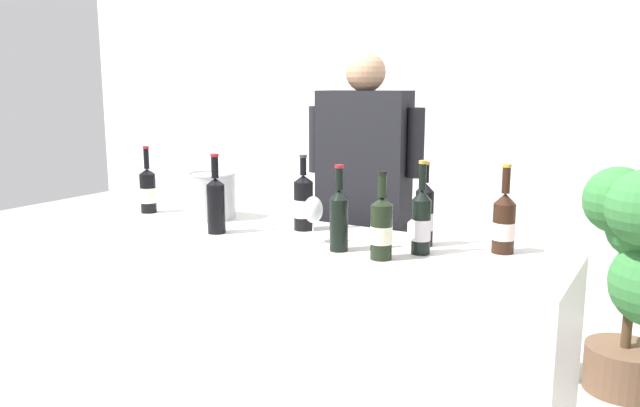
% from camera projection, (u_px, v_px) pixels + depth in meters
% --- Properties ---
extents(wall_back, '(8.00, 0.10, 2.80)m').
position_uv_depth(wall_back, '(473.00, 107.00, 4.80)').
color(wall_back, white).
rests_on(wall_back, ground_plane).
extents(counter, '(2.33, 0.60, 0.94)m').
position_uv_depth(counter, '(285.00, 339.00, 2.76)').
color(counter, beige).
rests_on(counter, ground_plane).
extents(wine_bottle_0, '(0.07, 0.07, 0.35)m').
position_uv_depth(wine_bottle_0, '(421.00, 222.00, 2.35)').
color(wine_bottle_0, black).
rests_on(wine_bottle_0, counter).
extents(wine_bottle_1, '(0.07, 0.07, 0.33)m').
position_uv_depth(wine_bottle_1, '(339.00, 217.00, 2.39)').
color(wine_bottle_1, black).
rests_on(wine_bottle_1, counter).
extents(wine_bottle_2, '(0.08, 0.08, 0.32)m').
position_uv_depth(wine_bottle_2, '(381.00, 228.00, 2.28)').
color(wine_bottle_2, black).
rests_on(wine_bottle_2, counter).
extents(wine_bottle_3, '(0.08, 0.08, 0.34)m').
position_uv_depth(wine_bottle_3, '(504.00, 223.00, 2.36)').
color(wine_bottle_3, black).
rests_on(wine_bottle_3, counter).
extents(wine_bottle_4, '(0.07, 0.07, 0.33)m').
position_uv_depth(wine_bottle_4, '(424.00, 214.00, 2.47)').
color(wine_bottle_4, black).
rests_on(wine_bottle_4, counter).
extents(wine_bottle_5, '(0.09, 0.09, 0.33)m').
position_uv_depth(wine_bottle_5, '(303.00, 203.00, 2.74)').
color(wine_bottle_5, black).
rests_on(wine_bottle_5, counter).
extents(wine_bottle_6, '(0.08, 0.08, 0.33)m').
position_uv_depth(wine_bottle_6, '(148.00, 190.00, 3.12)').
color(wine_bottle_6, black).
rests_on(wine_bottle_6, counter).
extents(wine_bottle_7, '(0.08, 0.08, 0.34)m').
position_uv_depth(wine_bottle_7, '(216.00, 203.00, 2.68)').
color(wine_bottle_7, black).
rests_on(wine_bottle_7, counter).
extents(wine_glass, '(0.08, 0.08, 0.19)m').
position_uv_depth(wine_glass, '(313.00, 211.00, 2.51)').
color(wine_glass, silver).
rests_on(wine_glass, counter).
extents(ice_bucket, '(0.23, 0.23, 0.22)m').
position_uv_depth(ice_bucket, '(212.00, 195.00, 2.99)').
color(ice_bucket, silver).
rests_on(ice_bucket, counter).
extents(person_server, '(0.58, 0.29, 1.72)m').
position_uv_depth(person_server, '(364.00, 233.00, 3.13)').
color(person_server, black).
rests_on(person_server, ground_plane).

